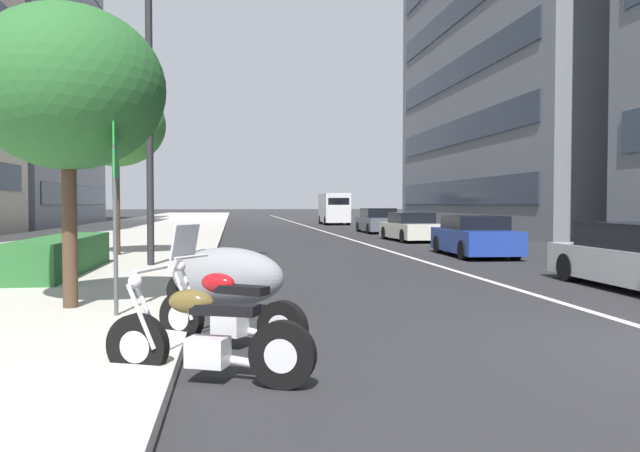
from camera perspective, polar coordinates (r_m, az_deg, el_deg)
The scene contains 14 objects.
sidewalk_right_plaza at distance 37.04m, azimuth -17.01°, elevation -0.64°, with size 160.00×10.73×0.15m, color #B2ADA3.
lane_centre_stripe at distance 41.95m, azimuth -0.07°, elevation -0.35°, with size 110.00×0.16×0.01m, color silver.
motorcycle_by_sign_pole at distance 6.30m, azimuth -10.18°, elevation -9.98°, with size 0.97×2.02×1.10m.
motorcycle_mid_row at distance 7.74m, azimuth -8.31°, elevation -7.58°, with size 1.32×1.76×1.47m.
motorcycle_under_tarp at distance 10.26m, azimuth -8.40°, elevation -4.53°, with size 1.52×2.06×1.03m.
car_far_down_avenue at distance 21.52m, azimuth 13.64°, elevation -0.95°, with size 4.30×2.00×1.33m.
car_approaching_light at distance 29.77m, azimuth 8.12°, elevation -0.16°, with size 4.54×2.00×1.32m.
car_mid_block_traffic at distance 37.99m, azimuth 5.19°, elevation 0.43°, with size 4.52×1.91×1.46m.
delivery_van_ahead at distance 53.01m, azimuth 1.26°, elevation 1.62°, with size 5.25×2.12×2.58m.
parking_sign_by_curb at distance 9.38m, azimuth -17.82°, elevation 3.13°, with size 0.32×0.06×2.83m.
street_lamp_with_banners at distance 17.11m, azimuth -13.87°, elevation 12.42°, with size 1.26×2.34×7.74m.
clipped_hedge_bed at distance 15.73m, azimuth -22.08°, elevation -2.40°, with size 5.42×1.10×0.81m, color #28602D.
street_tree_by_lamp_post at distance 10.47m, azimuth -21.61°, elevation 11.34°, with size 2.88×2.88×4.53m.
street_tree_near_plaza_corner at distance 20.70m, azimuth -17.81°, elevation 8.58°, with size 3.01×3.01×5.27m.
Camera 1 is at (-6.53, 5.65, 1.72)m, focal length 35.81 mm.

